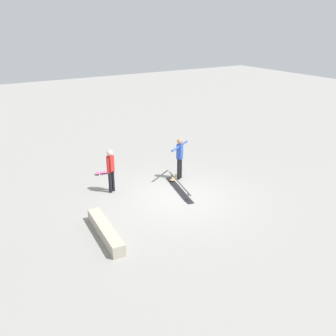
{
  "coord_description": "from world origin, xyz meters",
  "views": [
    {
      "loc": [
        -10.15,
        6.64,
        6.03
      ],
      "look_at": [
        0.49,
        0.11,
        1.0
      ],
      "focal_mm": 39.71,
      "sensor_mm": 36.0,
      "label": 1
    }
  ],
  "objects_px": {
    "bystander_red_shirt": "(111,168)",
    "skate_ledge": "(105,231)",
    "skateboard_main": "(175,177)",
    "grind_rail": "(179,187)",
    "loose_skateboard_pink": "(105,172)",
    "skater_main": "(180,156)"
  },
  "relations": [
    {
      "from": "bystander_red_shirt",
      "to": "skate_ledge",
      "type": "bearing_deg",
      "value": 33.75
    },
    {
      "from": "skateboard_main",
      "to": "bystander_red_shirt",
      "type": "distance_m",
      "value": 2.81
    },
    {
      "from": "grind_rail",
      "to": "bystander_red_shirt",
      "type": "height_order",
      "value": "bystander_red_shirt"
    },
    {
      "from": "grind_rail",
      "to": "skate_ledge",
      "type": "bearing_deg",
      "value": 126.33
    },
    {
      "from": "bystander_red_shirt",
      "to": "loose_skateboard_pink",
      "type": "relative_size",
      "value": 2.01
    },
    {
      "from": "grind_rail",
      "to": "skateboard_main",
      "type": "height_order",
      "value": "grind_rail"
    },
    {
      "from": "skateboard_main",
      "to": "bystander_red_shirt",
      "type": "xyz_separation_m",
      "value": [
        0.24,
        2.66,
        0.86
      ]
    },
    {
      "from": "skater_main",
      "to": "skate_ledge",
      "type": "bearing_deg",
      "value": 178.84
    },
    {
      "from": "skateboard_main",
      "to": "loose_skateboard_pink",
      "type": "bearing_deg",
      "value": -77.71
    },
    {
      "from": "skate_ledge",
      "to": "bystander_red_shirt",
      "type": "bearing_deg",
      "value": -27.0
    },
    {
      "from": "grind_rail",
      "to": "loose_skateboard_pink",
      "type": "distance_m",
      "value": 3.44
    },
    {
      "from": "bystander_red_shirt",
      "to": "loose_skateboard_pink",
      "type": "bearing_deg",
      "value": -133.75
    },
    {
      "from": "skater_main",
      "to": "loose_skateboard_pink",
      "type": "height_order",
      "value": "skater_main"
    },
    {
      "from": "skateboard_main",
      "to": "bystander_red_shirt",
      "type": "height_order",
      "value": "bystander_red_shirt"
    },
    {
      "from": "grind_rail",
      "to": "bystander_red_shirt",
      "type": "bearing_deg",
      "value": 74.58
    },
    {
      "from": "bystander_red_shirt",
      "to": "loose_skateboard_pink",
      "type": "xyz_separation_m",
      "value": [
        1.75,
        -0.45,
        -0.86
      ]
    },
    {
      "from": "skate_ledge",
      "to": "bystander_red_shirt",
      "type": "distance_m",
      "value": 3.2
    },
    {
      "from": "bystander_red_shirt",
      "to": "skater_main",
      "type": "bearing_deg",
      "value": 144.84
    },
    {
      "from": "skate_ledge",
      "to": "skateboard_main",
      "type": "xyz_separation_m",
      "value": [
        2.53,
        -4.07,
        -0.11
      ]
    },
    {
      "from": "skateboard_main",
      "to": "skater_main",
      "type": "bearing_deg",
      "value": 127.61
    },
    {
      "from": "skate_ledge",
      "to": "skater_main",
      "type": "xyz_separation_m",
      "value": [
        2.48,
        -4.24,
        0.8
      ]
    },
    {
      "from": "grind_rail",
      "to": "skater_main",
      "type": "bearing_deg",
      "value": -20.46
    }
  ]
}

